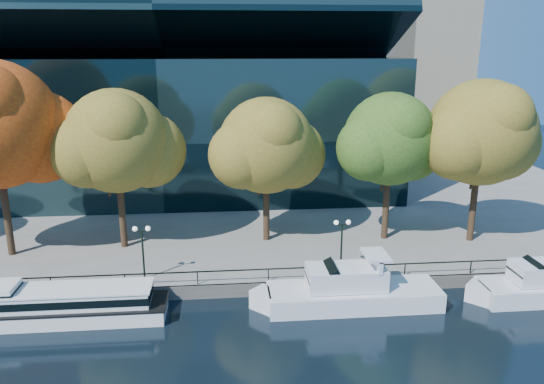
{
  "coord_description": "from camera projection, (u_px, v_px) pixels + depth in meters",
  "views": [
    {
      "loc": [
        2.0,
        -31.34,
        17.33
      ],
      "look_at": [
        5.71,
        8.0,
        6.3
      ],
      "focal_mm": 35.0,
      "sensor_mm": 36.0,
      "label": 1
    }
  ],
  "objects": [
    {
      "name": "tree_2",
      "position": [
        119.0,
        143.0,
        42.04
      ],
      "size": [
        10.39,
        8.52,
        13.09
      ],
      "color": "black",
      "rests_on": "promenade"
    },
    {
      "name": "railing",
      "position": [
        197.0,
        272.0,
        37.12
      ],
      "size": [
        88.2,
        0.08,
        0.99
      ],
      "color": "black",
      "rests_on": "promenade"
    },
    {
      "name": "promenade",
      "position": [
        208.0,
        178.0,
        69.28
      ],
      "size": [
        90.0,
        67.08,
        1.0
      ],
      "color": "slate",
      "rests_on": "ground"
    },
    {
      "name": "convention_building",
      "position": [
        171.0,
        122.0,
        62.36
      ],
      "size": [
        50.0,
        24.57,
        21.43
      ],
      "color": "black",
      "rests_on": "ground"
    },
    {
      "name": "ground",
      "position": [
        196.0,
        320.0,
        34.53
      ],
      "size": [
        160.0,
        160.0,
        0.0
      ],
      "primitive_type": "plane",
      "color": "black",
      "rests_on": "ground"
    },
    {
      "name": "lamp_1",
      "position": [
        142.0,
        240.0,
        37.43
      ],
      "size": [
        1.26,
        0.36,
        4.03
      ],
      "color": "black",
      "rests_on": "promenade"
    },
    {
      "name": "cruiser_near",
      "position": [
        346.0,
        290.0,
        36.06
      ],
      "size": [
        13.02,
        3.35,
        3.77
      ],
      "color": "silver",
      "rests_on": "ground"
    },
    {
      "name": "tree_3",
      "position": [
        268.0,
        148.0,
        43.8
      ],
      "size": [
        10.0,
        8.2,
        12.26
      ],
      "color": "black",
      "rests_on": "promenade"
    },
    {
      "name": "tree_4",
      "position": [
        392.0,
        141.0,
        44.03
      ],
      "size": [
        9.72,
        7.97,
        12.63
      ],
      "color": "black",
      "rests_on": "promenade"
    },
    {
      "name": "tour_boat",
      "position": [
        62.0,
        304.0,
        34.27
      ],
      "size": [
        14.02,
        3.13,
        2.66
      ],
      "color": "white",
      "rests_on": "ground"
    },
    {
      "name": "lamp_2",
      "position": [
        342.0,
        234.0,
        38.72
      ],
      "size": [
        1.26,
        0.36,
        4.03
      ],
      "color": "black",
      "rests_on": "promenade"
    },
    {
      "name": "tree_5",
      "position": [
        483.0,
        135.0,
        43.39
      ],
      "size": [
        10.93,
        8.96,
        13.73
      ],
      "color": "black",
      "rests_on": "promenade"
    },
    {
      "name": "cruiser_far",
      "position": [
        543.0,
        285.0,
        37.02
      ],
      "size": [
        10.79,
        2.99,
        3.52
      ],
      "color": "silver",
      "rests_on": "ground"
    }
  ]
}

